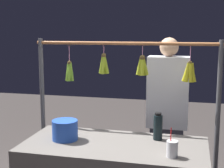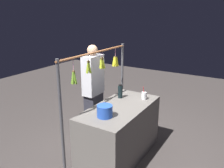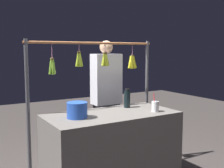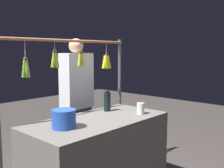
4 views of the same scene
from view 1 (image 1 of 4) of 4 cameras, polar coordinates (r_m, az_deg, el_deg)
name	(u,v)px [view 1 (image 1 of 4)]	position (r m, az deg, el deg)	size (l,w,h in m)	color
display_rack	(128,97)	(3.20, 2.76, -2.21)	(1.78, 0.12, 1.75)	#4C4C51
water_bottle	(158,127)	(2.97, 7.81, -7.24)	(0.08, 0.08, 0.24)	black
blue_bucket	(65,130)	(2.98, -7.99, -7.75)	(0.22, 0.22, 0.17)	blue
drink_cup	(172,149)	(2.61, 10.20, -10.81)	(0.09, 0.09, 0.23)	silver
vendor_person	(167,123)	(3.58, 9.35, -6.61)	(0.42, 0.23, 1.76)	#2D2D38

